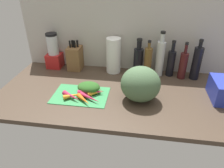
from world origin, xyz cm
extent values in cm
cube|color=#47382B|center=(0.00, 0.00, -1.50)|extent=(170.00, 80.00, 3.00)
cube|color=#BCB7AD|center=(0.00, 38.50, 30.00)|extent=(170.00, 3.00, 60.00)
cube|color=#338C4C|center=(-26.93, -9.38, 0.40)|extent=(36.57, 24.86, 0.80)
cone|color=orange|center=(-19.13, -2.45, 2.19)|extent=(11.13, 3.83, 2.78)
cone|color=#B2264C|center=(-19.93, -8.29, 2.52)|extent=(17.99, 6.92, 3.43)
cone|color=orange|center=(-16.89, -7.99, 2.09)|extent=(10.69, 7.51, 2.59)
cone|color=orange|center=(-30.71, -13.59, 2.32)|extent=(12.49, 8.86, 3.03)
cone|color=orange|center=(-22.60, -17.16, 2.39)|extent=(11.48, 11.04, 3.19)
cone|color=orange|center=(-23.68, -6.26, 2.22)|extent=(13.69, 15.04, 2.84)
cone|color=red|center=(-18.44, -6.85, 2.25)|extent=(13.30, 7.02, 2.91)
cone|color=#B2264C|center=(-19.20, -14.45, 2.27)|extent=(15.23, 9.86, 2.93)
cone|color=#B2264C|center=(-21.99, -4.01, 2.16)|extent=(13.35, 6.33, 2.73)
cone|color=#B2264C|center=(-31.39, -14.81, 2.52)|extent=(13.90, 9.85, 3.44)
ellipsoid|color=#2D6023|center=(-22.37, -4.56, 4.06)|extent=(15.40, 11.85, 6.51)
ellipsoid|color=#4C6B47|center=(12.16, -8.21, 11.47)|extent=(24.99, 22.51, 22.94)
cube|color=brown|center=(-42.23, 30.07, 9.47)|extent=(10.63, 13.07, 18.94)
cylinder|color=black|center=(-45.02, 29.06, 21.69)|extent=(1.40, 1.40, 5.50)
cylinder|color=black|center=(-43.16, 30.22, 21.69)|extent=(2.06, 2.06, 5.50)
cylinder|color=black|center=(-41.30, 29.59, 21.69)|extent=(1.63, 1.63, 5.50)
cylinder|color=black|center=(-39.44, 30.90, 21.69)|extent=(1.61, 1.61, 5.50)
cube|color=red|center=(-60.47, 30.92, 5.83)|extent=(11.86, 11.86, 11.67)
cylinder|color=silver|center=(-60.47, 30.92, 19.50)|extent=(8.89, 8.89, 15.66)
cylinder|color=black|center=(-60.47, 30.92, 28.23)|extent=(9.07, 9.07, 1.80)
cylinder|color=white|center=(-10.31, 29.50, 13.98)|extent=(11.27, 11.27, 27.96)
cylinder|color=black|center=(9.22, 30.12, 10.05)|extent=(7.39, 7.39, 20.10)
cylinder|color=black|center=(9.22, 30.12, 23.44)|extent=(3.61, 3.61, 6.68)
cylinder|color=black|center=(9.22, 30.12, 27.58)|extent=(4.16, 4.16, 1.60)
cylinder|color=brown|center=(16.57, 26.86, 11.17)|extent=(5.89, 5.89, 22.35)
cylinder|color=brown|center=(16.57, 26.86, 24.57)|extent=(2.17, 2.17, 4.44)
cylinder|color=black|center=(16.57, 26.86, 27.58)|extent=(2.49, 2.49, 1.60)
cylinder|color=silver|center=(25.62, 29.25, 13.42)|extent=(6.46, 6.46, 26.85)
cylinder|color=silver|center=(25.62, 29.25, 30.02)|extent=(3.21, 3.21, 6.34)
cylinder|color=black|center=(25.62, 29.25, 33.99)|extent=(3.70, 3.70, 1.60)
cylinder|color=black|center=(34.27, 29.81, 9.81)|extent=(5.88, 5.88, 19.62)
cylinder|color=black|center=(34.27, 29.81, 23.11)|extent=(2.50, 2.50, 6.98)
cylinder|color=black|center=(34.27, 29.81, 27.40)|extent=(2.87, 2.87, 1.60)
cylinder|color=#471919|center=(42.80, 26.53, 10.01)|extent=(5.91, 5.91, 20.01)
cylinder|color=#471919|center=(42.80, 26.53, 23.39)|extent=(2.13, 2.13, 6.76)
cylinder|color=black|center=(42.80, 26.53, 27.57)|extent=(2.45, 2.45, 1.60)
cylinder|color=black|center=(52.23, 26.97, 12.35)|extent=(6.73, 6.73, 24.71)
cylinder|color=black|center=(52.23, 26.97, 26.99)|extent=(2.55, 2.55, 4.58)
cylinder|color=black|center=(52.23, 26.97, 30.08)|extent=(2.93, 2.93, 1.60)
camera|label=1|loc=(11.34, -122.33, 76.91)|focal=33.53mm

